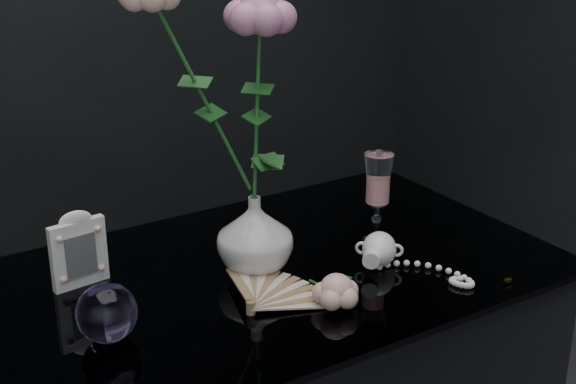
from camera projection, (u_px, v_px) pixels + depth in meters
vase at (255, 235)px, 1.31m from camera, size 0.14×0.14×0.13m
wine_glass at (377, 200)px, 1.41m from camera, size 0.06×0.06×0.17m
picture_frame at (78, 249)px, 1.27m from camera, size 0.10×0.08×0.13m
paperweight at (107, 313)px, 1.12m from camera, size 0.10×0.10×0.09m
paper_fan at (251, 306)px, 1.20m from camera, size 0.25×0.20×0.03m
loose_rose at (336, 291)px, 1.22m from camera, size 0.13×0.16×0.05m
pearl_jar at (379, 248)px, 1.35m from camera, size 0.29×0.29×0.06m
roses at (225, 79)px, 1.20m from camera, size 0.27×0.12×0.41m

